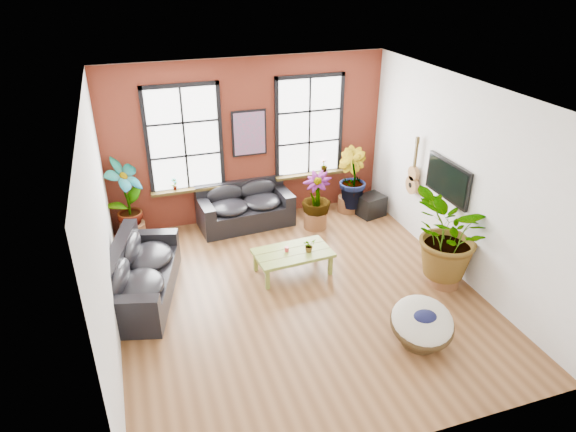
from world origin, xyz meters
name	(u,v)px	position (x,y,z in m)	size (l,w,h in m)	color
room	(297,201)	(0.00, 0.15, 1.75)	(6.04, 6.54, 3.54)	brown
sofa_back	(244,206)	(-0.24, 2.91, 0.41)	(2.05, 1.11, 0.91)	black
sofa_left	(138,276)	(-2.61, 0.83, 0.42)	(1.54, 2.50, 0.92)	black
coffee_table	(293,254)	(0.13, 0.71, 0.40)	(1.44, 0.89, 0.54)	olive
papasan_chair	(422,324)	(1.33, -1.75, 0.37)	(1.14, 1.15, 0.72)	#3E2C16
poster	(249,133)	(0.00, 3.18, 1.95)	(0.74, 0.06, 0.98)	black
tv_wall_unit	(437,180)	(2.93, 0.60, 1.54)	(0.13, 1.86, 1.20)	black
media_box	(371,205)	(2.57, 2.40, 0.24)	(0.67, 0.60, 0.47)	black
pot_back_left	(133,232)	(-2.60, 2.91, 0.19)	(0.69, 0.69, 0.38)	brown
pot_back_right	(348,204)	(2.18, 2.76, 0.18)	(0.55, 0.55, 0.35)	brown
pot_right_wall	(445,275)	(2.58, -0.52, 0.19)	(0.68, 0.68, 0.37)	brown
pot_mid	(315,220)	(1.17, 2.24, 0.18)	(0.63, 0.63, 0.36)	brown
floor_plant_back_left	(127,197)	(-2.63, 2.92, 0.97)	(0.86, 0.58, 1.63)	#103F1F
floor_plant_back_right	(351,178)	(2.20, 2.73, 0.82)	(0.74, 0.60, 1.35)	#103F1F
floor_plant_right_wall	(451,236)	(2.57, -0.52, 0.99)	(1.49, 1.29, 1.66)	#103F1F
floor_plant_mid	(316,197)	(1.19, 2.28, 0.69)	(0.62, 0.62, 1.11)	#103F1F
table_plant	(309,245)	(0.41, 0.63, 0.57)	(0.22, 0.19, 0.25)	#103F1F
sill_plant_left	(174,184)	(-1.65, 3.13, 1.04)	(0.14, 0.10, 0.27)	#103F1F
sill_plant_right	(324,166)	(1.70, 3.13, 1.04)	(0.15, 0.15, 0.27)	#103F1F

